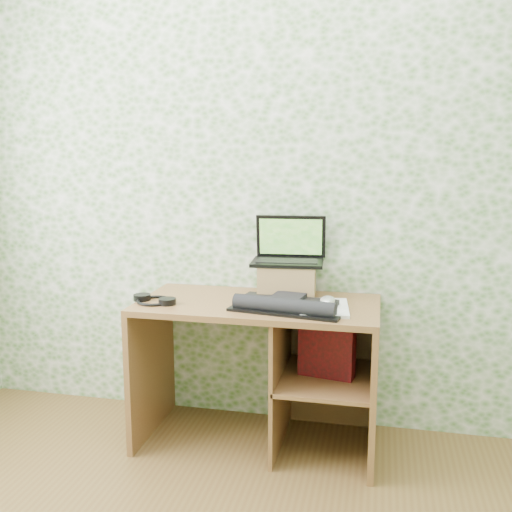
% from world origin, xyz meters
% --- Properties ---
extents(wall_back, '(3.50, 0.00, 3.50)m').
position_xyz_m(wall_back, '(0.00, 1.75, 1.30)').
color(wall_back, silver).
rests_on(wall_back, ground).
extents(desk, '(1.20, 0.60, 0.75)m').
position_xyz_m(desk, '(0.08, 1.47, 0.48)').
color(desk, brown).
rests_on(desk, floor).
extents(riser, '(0.31, 0.26, 0.17)m').
position_xyz_m(riser, '(0.12, 1.58, 0.84)').
color(riser, olive).
rests_on(riser, desk).
extents(laptop, '(0.38, 0.29, 0.24)m').
position_xyz_m(laptop, '(0.12, 1.62, 0.98)').
color(laptop, black).
rests_on(laptop, riser).
extents(keyboard, '(0.54, 0.34, 0.07)m').
position_xyz_m(keyboard, '(0.16, 1.33, 0.78)').
color(keyboard, black).
rests_on(keyboard, desk).
extents(headphones, '(0.24, 0.22, 0.03)m').
position_xyz_m(headphones, '(-0.51, 1.33, 0.76)').
color(headphones, black).
rests_on(headphones, desk).
extents(notepad, '(0.26, 0.34, 0.01)m').
position_xyz_m(notepad, '(0.34, 1.38, 0.76)').
color(notepad, silver).
rests_on(notepad, desk).
extents(mouse, '(0.09, 0.12, 0.04)m').
position_xyz_m(mouse, '(0.35, 1.37, 0.78)').
color(mouse, silver).
rests_on(mouse, notepad).
extents(pen, '(0.07, 0.14, 0.01)m').
position_xyz_m(pen, '(0.37, 1.43, 0.77)').
color(pen, black).
rests_on(pen, notepad).
extents(red_box, '(0.29, 0.14, 0.33)m').
position_xyz_m(red_box, '(0.35, 1.44, 0.55)').
color(red_box, maroon).
rests_on(red_box, desk).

